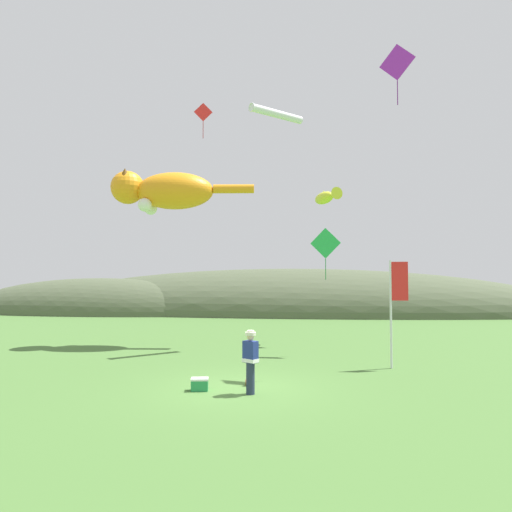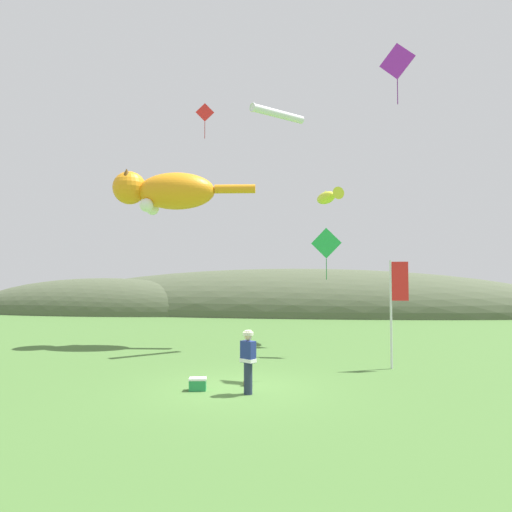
% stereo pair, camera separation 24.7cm
% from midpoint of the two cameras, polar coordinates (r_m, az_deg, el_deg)
% --- Properties ---
extents(ground_plane, '(120.00, 120.00, 0.00)m').
position_cam_midpoint_polar(ground_plane, '(13.93, -2.60, -16.24)').
color(ground_plane, '#477033').
extents(distant_hill_ridge, '(55.22, 12.20, 8.07)m').
position_cam_midpoint_polar(distant_hill_ridge, '(41.70, -0.99, -7.15)').
color(distant_hill_ridge, '#4C563D').
rests_on(distant_hill_ridge, ground).
extents(festival_attendant, '(0.49, 0.45, 1.77)m').
position_cam_midpoint_polar(festival_attendant, '(13.11, -1.25, -12.84)').
color(festival_attendant, '#232D47').
rests_on(festival_attendant, ground).
extents(kite_spool, '(0.14, 0.21, 0.21)m').
position_cam_midpoint_polar(kite_spool, '(14.23, -1.52, -15.52)').
color(kite_spool, olive).
rests_on(kite_spool, ground).
extents(picnic_cooler, '(0.54, 0.40, 0.36)m').
position_cam_midpoint_polar(picnic_cooler, '(13.77, -7.59, -15.61)').
color(picnic_cooler, '#268C4C').
rests_on(picnic_cooler, ground).
extents(festival_banner_pole, '(0.66, 0.08, 3.88)m').
position_cam_midpoint_polar(festival_banner_pole, '(17.20, 16.62, -4.99)').
color(festival_banner_pole, silver).
rests_on(festival_banner_pole, ground).
extents(kite_giant_cat, '(7.05, 2.34, 2.14)m').
position_cam_midpoint_polar(kite_giant_cat, '(23.09, -11.65, 7.94)').
color(kite_giant_cat, orange).
extents(kite_fish_windsock, '(1.53, 2.40, 0.72)m').
position_cam_midpoint_polar(kite_fish_windsock, '(24.05, 8.49, 7.30)').
color(kite_fish_windsock, yellow).
extents(kite_tube_streamer, '(2.44, 2.30, 0.44)m').
position_cam_midpoint_polar(kite_tube_streamer, '(22.35, 2.21, 17.33)').
color(kite_tube_streamer, white).
extents(kite_diamond_green, '(1.29, 0.30, 2.21)m').
position_cam_midpoint_polar(kite_diamond_green, '(19.66, 8.32, 1.55)').
color(kite_diamond_green, green).
extents(kite_diamond_red, '(0.96, 0.20, 1.87)m').
position_cam_midpoint_polar(kite_diamond_red, '(25.06, -6.91, 17.37)').
color(kite_diamond_red, red).
extents(kite_diamond_violet, '(1.16, 0.70, 2.24)m').
position_cam_midpoint_polar(kite_diamond_violet, '(18.45, 16.83, 22.14)').
color(kite_diamond_violet, purple).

